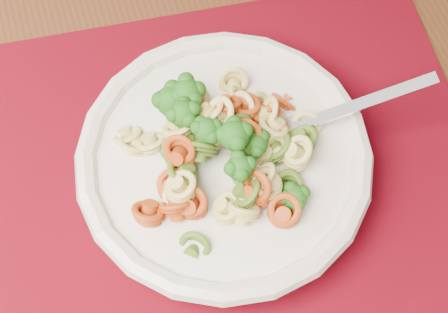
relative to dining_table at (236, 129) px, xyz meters
name	(u,v)px	position (x,y,z in m)	size (l,w,h in m)	color
dining_table	(236,129)	(0.00, 0.00, 0.00)	(1.50, 0.96, 0.71)	#4C2815
placemat	(217,176)	(-0.05, -0.09, 0.09)	(0.49, 0.38, 0.00)	#590311
pasta_bowl	(224,161)	(-0.04, -0.09, 0.12)	(0.26, 0.26, 0.05)	silver
pasta_broccoli_heap	(224,154)	(-0.04, -0.09, 0.13)	(0.22, 0.22, 0.06)	#E6CE71
fork	(286,130)	(0.02, -0.08, 0.13)	(0.19, 0.02, 0.01)	silver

